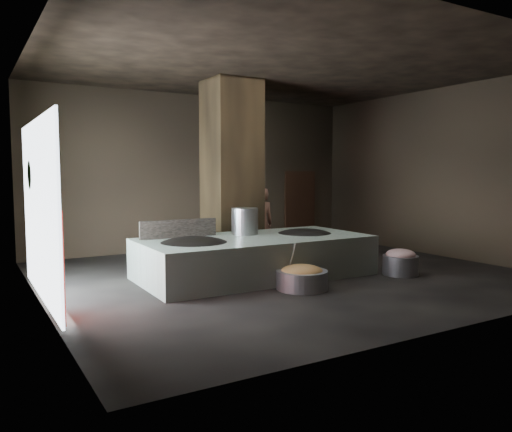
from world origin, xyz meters
TOP-DOWN VIEW (x-y plane):
  - floor at (0.00, 0.00)m, footprint 10.00×9.00m
  - ceiling at (0.00, 0.00)m, footprint 10.00×9.00m
  - back_wall at (0.00, 4.55)m, footprint 10.00×0.10m
  - front_wall at (0.00, -4.55)m, footprint 10.00×0.10m
  - left_wall at (-5.05, 0.00)m, footprint 0.10×9.00m
  - right_wall at (5.05, 0.00)m, footprint 0.10×9.00m
  - pillar at (-0.30, 1.90)m, footprint 1.20×1.20m
  - hearth_platform at (-0.68, 0.11)m, footprint 4.95×2.39m
  - platform_cap at (-0.68, 0.11)m, footprint 4.83×2.32m
  - wok_left at (-2.13, 0.06)m, footprint 1.55×1.55m
  - wok_left_rim at (-2.13, 0.06)m, footprint 1.59×1.59m
  - wok_right at (0.67, 0.16)m, footprint 1.45×1.45m
  - wok_right_rim at (0.67, 0.16)m, footprint 1.48×1.48m
  - stock_pot at (-0.63, 0.66)m, footprint 0.60×0.60m
  - splash_guard at (-2.13, 0.86)m, footprint 1.72×0.07m
  - cook at (0.64, 2.04)m, footprint 0.74×0.54m
  - veg_basin at (-0.50, -1.38)m, footprint 1.20×1.20m
  - veg_fill at (-0.50, -1.38)m, footprint 0.82×0.82m
  - ladle at (-0.65, -1.23)m, footprint 0.10×0.39m
  - meat_basin at (2.17, -1.37)m, footprint 0.96×0.96m
  - meat_fill at (2.17, -1.37)m, footprint 0.64×0.64m
  - doorway_near at (1.20, 4.45)m, footprint 1.18×0.08m
  - doorway_near_glow at (1.16, 4.65)m, footprint 0.80×0.04m
  - doorway_far at (3.60, 4.45)m, footprint 1.18×0.08m
  - doorway_far_glow at (3.60, 4.64)m, footprint 0.81×0.04m
  - left_opening at (-4.95, 0.20)m, footprint 0.04×4.20m
  - pavilion_sliver at (-4.88, -1.10)m, footprint 0.05×0.90m
  - tree_silhouette at (-4.85, 1.30)m, footprint 0.28×1.10m

SIDE VIEW (x-z plane):
  - floor at x=0.00m, z-range -0.10..0.00m
  - veg_basin at x=-0.50m, z-range 0.00..0.37m
  - meat_basin at x=2.17m, z-range 0.00..0.43m
  - veg_fill at x=-0.50m, z-range 0.22..0.48m
  - hearth_platform at x=-0.68m, z-range 0.00..0.86m
  - meat_fill at x=2.17m, z-range 0.33..0.57m
  - ladle at x=-0.65m, z-range 0.20..0.90m
  - wok_left at x=-2.13m, z-range 0.54..0.96m
  - wok_right at x=0.67m, z-range 0.55..0.95m
  - platform_cap at x=-0.68m, z-range 0.80..0.83m
  - wok_left_rim at x=-2.13m, z-range 0.79..0.85m
  - wok_right_rim at x=0.67m, z-range 0.79..0.85m
  - pavilion_sliver at x=-4.88m, z-range 0.00..1.70m
  - cook at x=0.64m, z-range 0.00..1.85m
  - splash_guard at x=-2.13m, z-range 0.82..1.24m
  - doorway_near_glow at x=1.16m, z-range 0.10..2.00m
  - doorway_far_glow at x=3.60m, z-range 0.09..2.01m
  - doorway_near at x=1.20m, z-range -0.09..2.29m
  - doorway_far at x=3.60m, z-range -0.09..2.29m
  - stock_pot at x=-0.63m, z-range 0.81..1.45m
  - left_opening at x=-4.95m, z-range 0.05..3.15m
  - tree_silhouette at x=-4.85m, z-range 1.65..2.75m
  - back_wall at x=0.00m, z-range 0.00..4.50m
  - front_wall at x=0.00m, z-range 0.00..4.50m
  - left_wall at x=-5.05m, z-range 0.00..4.50m
  - right_wall at x=5.05m, z-range 0.00..4.50m
  - pillar at x=-0.30m, z-range 0.00..4.50m
  - ceiling at x=0.00m, z-range 4.50..4.60m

